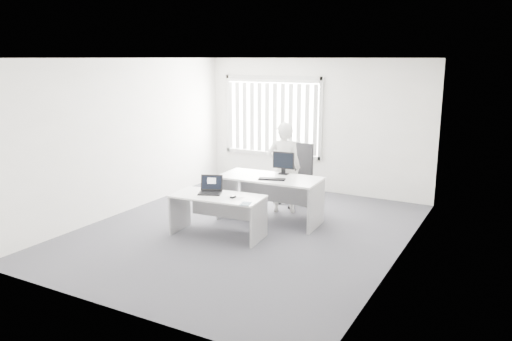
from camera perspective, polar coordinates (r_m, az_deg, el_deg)
The scene contains 18 objects.
ground at distance 8.33m, azimuth -1.32°, elevation -6.91°, with size 6.00×6.00×0.00m, color #4C4C53.
wall_back at distance 10.64m, azimuth 6.78°, elevation 5.09°, with size 5.00×0.02×2.80m, color white.
wall_front at distance 5.64m, azimuth -16.84°, elevation -2.22°, with size 5.00×0.02×2.80m, color white.
wall_left at distance 9.46m, azimuth -14.63°, elevation 3.81°, with size 0.02×6.00×2.80m, color white.
wall_right at distance 7.08m, azimuth 16.43°, elevation 0.79°, with size 0.02×6.00×2.80m, color white.
ceiling at distance 7.85m, azimuth -1.43°, elevation 12.73°, with size 5.00×6.00×0.02m, color white.
window at distance 11.00m, azimuth 1.86°, elevation 6.21°, with size 2.32×0.06×1.76m, color #BABAB5.
blinds at distance 10.95m, azimuth 1.72°, elevation 6.02°, with size 2.20×0.10×1.50m, color white, non-canonical shape.
desk_near at distance 8.01m, azimuth -4.38°, elevation -4.14°, with size 1.52×0.82×0.67m.
desk_far at distance 8.67m, azimuth 1.61°, elevation -2.15°, with size 1.78×0.89×0.80m.
office_chair at distance 9.78m, azimuth 4.62°, elevation -1.70°, with size 0.75×0.75×1.19m.
person at distance 9.14m, azimuth 3.21°, elevation 0.34°, with size 0.61×0.40×1.68m, color silver.
laptop at distance 8.03m, azimuth -5.30°, elevation -1.71°, with size 0.36×0.32×0.28m, color black, non-canonical shape.
paper_sheet at distance 7.80m, azimuth -2.54°, elevation -3.16°, with size 0.28×0.20×0.00m, color white.
mouse at distance 7.80m, azimuth -2.65°, elevation -3.00°, with size 0.06×0.10×0.04m, color #A9AAAC, non-canonical shape.
booklet at distance 7.48m, azimuth -1.21°, elevation -3.81°, with size 0.14×0.20×0.01m, color white.
keyboard at distance 8.41m, azimuth 1.83°, elevation -0.99°, with size 0.45×0.15×0.02m, color black.
monitor at distance 8.78m, azimuth 3.16°, elevation 0.85°, with size 0.40×0.12×0.40m, color black, non-canonical shape.
Camera 1 is at (3.94, -6.79, 2.81)m, focal length 35.00 mm.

